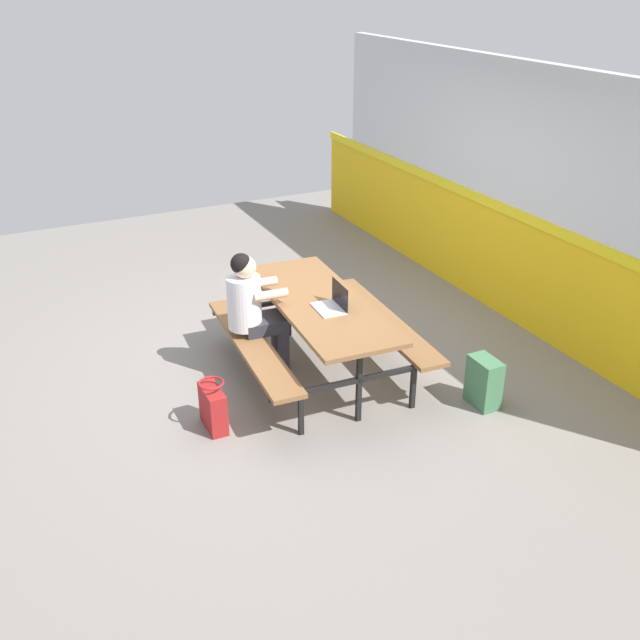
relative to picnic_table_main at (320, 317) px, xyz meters
The scene contains 7 objects.
ground_plane 0.68m from the picnic_table_main, behind, with size 10.00×10.00×0.02m, color gray.
accent_backdrop 2.49m from the picnic_table_main, 98.22° to the left, with size 8.00×0.14×2.60m.
picnic_table_main is the anchor object (origin of this frame).
student_nearer 0.61m from the picnic_table_main, 113.44° to the right, with size 0.38×0.53×1.21m.
laptop_silver 0.29m from the picnic_table_main, ahead, with size 0.33×0.24×0.22m.
backpack_dark 1.54m from the picnic_table_main, 43.54° to the left, with size 0.30×0.22×0.44m.
tote_bag_bright 1.28m from the picnic_table_main, 71.00° to the right, with size 0.34×0.21×0.43m.
Camera 1 is at (5.51, -2.52, 3.41)m, focal length 40.36 mm.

